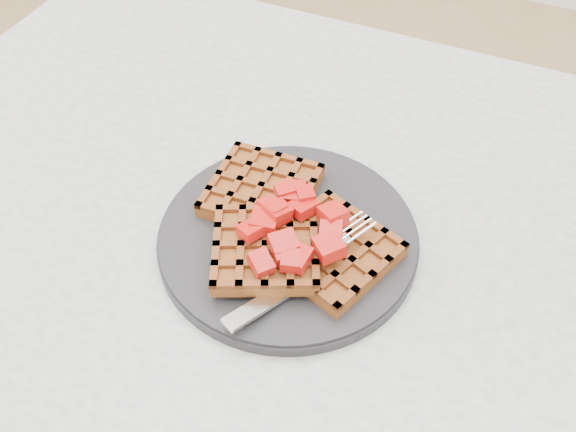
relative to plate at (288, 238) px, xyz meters
The scene contains 5 objects.
table 0.15m from the plate, ahead, with size 1.20×0.80×0.75m.
plate is the anchor object (origin of this frame).
waffles 0.02m from the plate, 87.49° to the right, with size 0.21×0.19×0.03m.
strawberry_pile 0.05m from the plate, 90.00° to the left, with size 0.15×0.15×0.02m, color #9D0100, non-canonical shape.
fork 0.06m from the plate, 43.84° to the right, with size 0.02×0.18×0.02m, color silver, non-canonical shape.
Camera 1 is at (0.08, -0.38, 1.24)m, focal length 40.00 mm.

